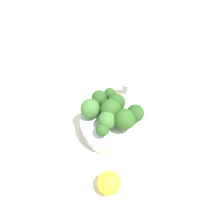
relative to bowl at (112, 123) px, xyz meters
The scene contains 15 objects.
ground_plane 0.03m from the bowl, ahead, with size 3.00×3.00×0.00m, color beige.
bowl is the anchor object (origin of this frame).
broccoli_floret_0 0.08m from the bowl, 54.69° to the left, with size 0.05×0.05×0.06m.
broccoli_floret_1 0.08m from the bowl, 16.63° to the left, with size 0.04×0.04×0.06m.
broccoli_floret_2 0.06m from the bowl, 25.49° to the left, with size 0.06×0.06×0.06m.
broccoli_floret_3 0.07m from the bowl, 42.43° to the right, with size 0.05×0.05×0.06m.
broccoli_floret_4 0.06m from the bowl, 131.16° to the left, with size 0.05×0.05×0.06m.
broccoli_floret_5 0.08m from the bowl, 15.87° to the right, with size 0.03×0.03×0.05m.
broccoli_floret_6 0.08m from the bowl, 149.48° to the right, with size 0.06×0.06×0.07m.
broccoli_floret_7 0.07m from the bowl, 131.44° to the left, with size 0.04×0.04×0.04m.
broccoli_floret_8 0.09m from the bowl, 117.74° to the right, with size 0.05×0.05×0.06m.
pepper_shaker 0.13m from the bowl, 41.82° to the right, with size 0.03×0.03×0.06m.
lemon_wedge 0.17m from the bowl, 156.05° to the left, with size 0.06×0.06×0.06m, color yellow.
almond_crumb_0 0.13m from the bowl, 76.24° to the left, with size 0.01×0.00×0.01m, color tan.
almond_crumb_1 0.16m from the bowl, 29.46° to the left, with size 0.01×0.00×0.01m, color tan.
Camera 1 is at (-0.29, 0.11, 0.57)m, focal length 35.00 mm.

